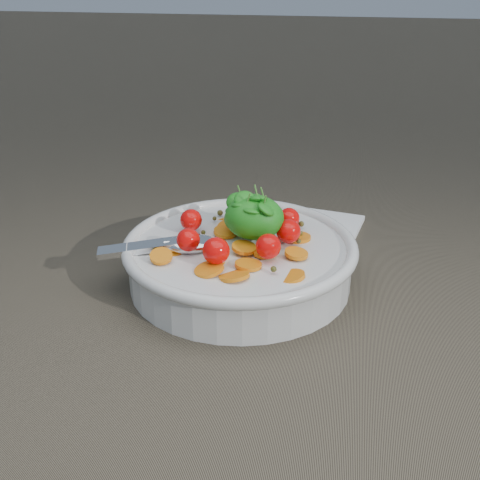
# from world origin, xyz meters

# --- Properties ---
(ground) EXTENTS (6.00, 6.00, 0.00)m
(ground) POSITION_xyz_m (0.00, 0.00, 0.00)
(ground) COLOR brown
(ground) RESTS_ON ground
(bowl) EXTENTS (0.25, 0.24, 0.10)m
(bowl) POSITION_xyz_m (-0.02, 0.02, 0.03)
(bowl) COLOR silver
(bowl) RESTS_ON ground
(napkin) EXTENTS (0.19, 0.17, 0.01)m
(napkin) POSITION_xyz_m (0.01, 0.15, 0.00)
(napkin) COLOR white
(napkin) RESTS_ON ground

